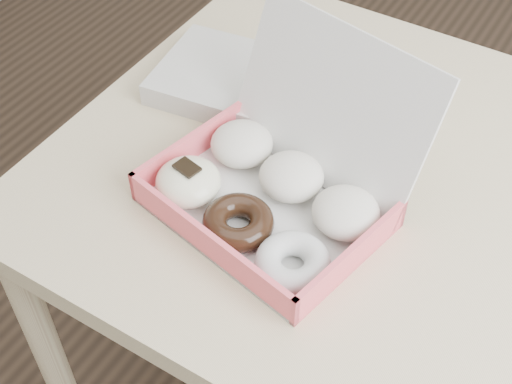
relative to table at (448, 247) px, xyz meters
The scene contains 3 objects.
table is the anchor object (origin of this frame).
donut_box 0.29m from the table, 151.96° to the right, with size 0.36×0.35×0.22m.
newspapers 0.44m from the table, behind, with size 0.24×0.19×0.04m, color silver.
Camera 1 is at (0.10, -0.71, 1.50)m, focal length 50.00 mm.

